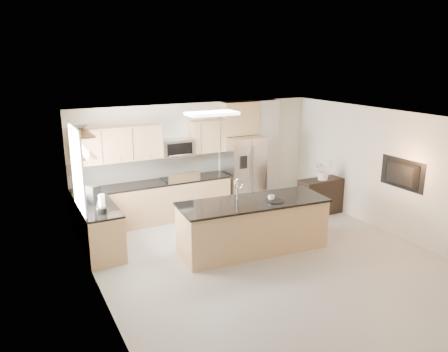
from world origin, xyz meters
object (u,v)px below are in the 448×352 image
cup (271,198)px  kettle (100,201)px  microwave (177,148)px  television (399,174)px  coffee_maker (94,195)px  flower_vase (324,164)px  bowl (79,128)px  island (253,225)px  refrigerator (243,172)px  credenza (320,196)px  range (180,198)px  platter (275,201)px  blender (102,205)px

cup → kettle: bearing=155.9°
microwave → television: bearing=-42.8°
coffee_maker → television: (5.61, -2.23, 0.26)m
flower_vase → bowl: bearing=174.0°
island → kettle: 2.92m
refrigerator → credenza: size_ratio=1.68×
microwave → bowl: bearing=-157.4°
range → bowl: bowl is taller
television → bowl: bearing=68.2°
range → coffee_maker: (-2.09, -0.89, 0.62)m
platter → kettle: bearing=154.8°
range → flower_vase: 3.43m
refrigerator → bowl: bearing=-168.9°
refrigerator → cup: refrigerator is taller
cup → coffee_maker: 3.38m
cup → kettle: size_ratio=0.53×
credenza → television: bearing=-76.8°
refrigerator → flower_vase: 1.95m
credenza → flower_vase: size_ratio=1.41×
coffee_maker → platter: bearing=-28.0°
refrigerator → flower_vase: size_ratio=2.37×
microwave → kettle: 2.45m
microwave → credenza: size_ratio=0.72×
credenza → platter: 2.49m
kettle → bowl: bearing=127.3°
cup → island: bearing=161.4°
coffee_maker → blender: bearing=-88.1°
bowl → television: 6.29m
blender → flower_vase: bearing=1.4°
blender → coffee_maker: coffee_maker is taller
bowl → credenza: bearing=-5.3°
blender → platter: bearing=-18.5°
island → cup: bearing=-13.9°
platter → kettle: (-2.97, 1.40, 0.03)m
credenza → blender: size_ratio=2.95×
range → platter: bearing=-69.4°
cup → microwave: bearing=109.7°
coffee_maker → television: 6.04m
blender → flower_vase: 5.13m
platter → cup: bearing=108.5°
kettle → bowl: bowl is taller
cup → bowl: bearing=153.1°
kettle → coffee_maker: coffee_maker is taller
island → kettle: bearing=160.0°
microwave → island: bearing=-76.6°
microwave → flower_vase: (3.05, -1.49, -0.41)m
microwave → flower_vase: bearing=-26.0°
bowl → flower_vase: size_ratio=0.55×
microwave → television: microwave is taller
range → coffee_maker: 2.36m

